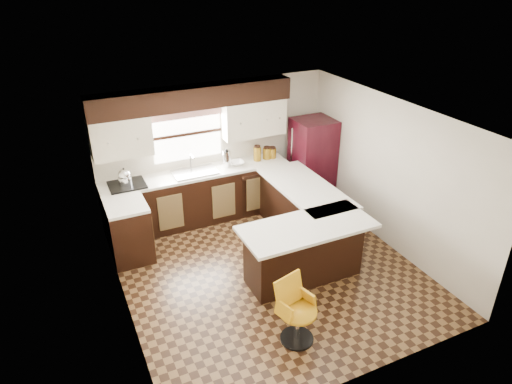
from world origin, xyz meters
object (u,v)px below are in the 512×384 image
peninsula_return (304,252)px  refrigerator (312,162)px  peninsula_long (301,214)px  bar_chair (298,313)px

peninsula_return → refrigerator: refrigerator is taller
peninsula_long → refrigerator: refrigerator is taller
peninsula_long → bar_chair: peninsula_long is taller
refrigerator → bar_chair: 3.72m
refrigerator → bar_chair: bearing=-123.6°
peninsula_long → peninsula_return: size_ratio=1.18×
peninsula_return → bar_chair: (-0.70, -1.06, -0.02)m
refrigerator → peninsula_long: bearing=-128.2°
peninsula_long → bar_chair: (-1.22, -2.03, -0.02)m
peninsula_return → refrigerator: (1.35, 2.03, 0.37)m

